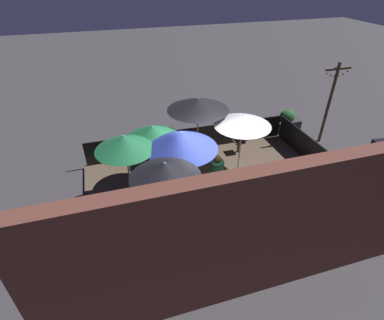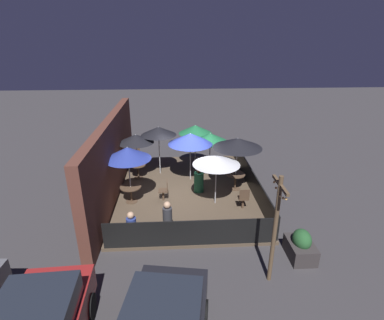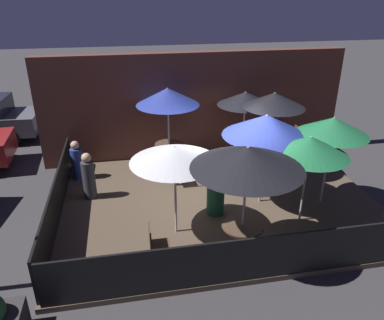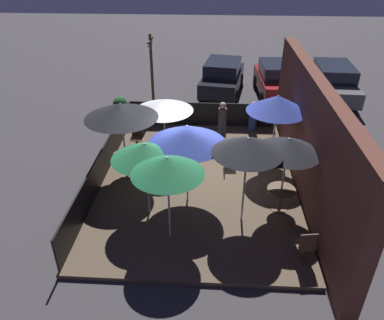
% 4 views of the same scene
% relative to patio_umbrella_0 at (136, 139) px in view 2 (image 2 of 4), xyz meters
% --- Properties ---
extents(ground_plane, '(60.00, 60.00, 0.00)m').
position_rel_patio_umbrella_0_xyz_m(ground_plane, '(-1.37, -2.34, -2.16)').
color(ground_plane, '#383538').
extents(patio_deck, '(8.12, 5.98, 0.12)m').
position_rel_patio_umbrella_0_xyz_m(patio_deck, '(-1.37, -2.34, -2.10)').
color(patio_deck, brown).
rests_on(patio_deck, ground_plane).
extents(building_wall, '(9.72, 0.36, 3.44)m').
position_rel_patio_umbrella_0_xyz_m(building_wall, '(-1.37, 0.88, -0.43)').
color(building_wall, brown).
rests_on(building_wall, ground_plane).
extents(fence_front, '(7.92, 0.05, 0.95)m').
position_rel_patio_umbrella_0_xyz_m(fence_front, '(-1.37, -5.28, -1.56)').
color(fence_front, black).
rests_on(fence_front, patio_deck).
extents(fence_side_left, '(0.05, 5.78, 0.95)m').
position_rel_patio_umbrella_0_xyz_m(fence_side_left, '(-5.39, -2.34, -1.56)').
color(fence_side_left, black).
rests_on(fence_side_left, patio_deck).
extents(patio_umbrella_0, '(1.71, 1.71, 2.24)m').
position_rel_patio_umbrella_0_xyz_m(patio_umbrella_0, '(0.00, 0.00, 0.00)').
color(patio_umbrella_0, '#B2B2B7').
rests_on(patio_umbrella_0, patio_deck).
extents(patio_umbrella_1, '(1.87, 1.87, 2.46)m').
position_rel_patio_umbrella_0_xyz_m(patio_umbrella_1, '(-2.36, 0.04, 0.17)').
color(patio_umbrella_1, '#B2B2B7').
rests_on(patio_umbrella_1, patio_deck).
extents(patio_umbrella_2, '(2.16, 2.16, 2.45)m').
position_rel_patio_umbrella_0_xyz_m(patio_umbrella_2, '(-1.46, -4.57, 0.20)').
color(patio_umbrella_2, '#B2B2B7').
rests_on(patio_umbrella_2, patio_deck).
extents(patio_umbrella_3, '(1.75, 1.75, 2.15)m').
position_rel_patio_umbrella_0_xyz_m(patio_umbrella_3, '(0.32, -3.58, -0.11)').
color(patio_umbrella_3, '#B2B2B7').
rests_on(patio_umbrella_3, patio_deck).
extents(patio_umbrella_4, '(2.10, 2.10, 2.36)m').
position_rel_patio_umbrella_0_xyz_m(patio_umbrella_4, '(-0.33, -2.57, 0.06)').
color(patio_umbrella_4, '#B2B2B7').
rests_on(patio_umbrella_4, patio_deck).
extents(patio_umbrella_5, '(1.74, 1.74, 2.47)m').
position_rel_patio_umbrella_0_xyz_m(patio_umbrella_5, '(0.47, -1.06, 0.22)').
color(patio_umbrella_5, '#B2B2B7').
rests_on(patio_umbrella_5, patio_deck).
extents(patio_umbrella_6, '(1.91, 1.91, 2.12)m').
position_rel_patio_umbrella_0_xyz_m(patio_umbrella_6, '(-2.67, -3.49, -0.10)').
color(patio_umbrella_6, '#B2B2B7').
rests_on(patio_umbrella_6, patio_deck).
extents(patio_umbrella_7, '(1.71, 1.71, 2.31)m').
position_rel_patio_umbrella_0_xyz_m(patio_umbrella_7, '(1.23, -2.91, 0.05)').
color(patio_umbrella_7, '#B2B2B7').
rests_on(patio_umbrella_7, patio_deck).
extents(dining_table_0, '(0.77, 0.77, 0.70)m').
position_rel_patio_umbrella_0_xyz_m(dining_table_0, '(-0.00, 0.00, -1.49)').
color(dining_table_0, '#4C3828').
rests_on(dining_table_0, patio_deck).
extents(dining_table_1, '(0.88, 0.88, 0.72)m').
position_rel_patio_umbrella_0_xyz_m(dining_table_1, '(-2.36, 0.04, -1.47)').
color(dining_table_1, '#4C3828').
rests_on(dining_table_1, patio_deck).
extents(dining_table_2, '(0.86, 0.86, 0.75)m').
position_rel_patio_umbrella_0_xyz_m(dining_table_2, '(-1.46, -4.57, -1.44)').
color(dining_table_2, '#4C3828').
rests_on(dining_table_2, patio_deck).
extents(patio_chair_0, '(0.45, 0.45, 0.90)m').
position_rel_patio_umbrella_0_xyz_m(patio_chair_0, '(1.90, 0.28, -1.55)').
color(patio_chair_0, '#4C3828').
rests_on(patio_chair_0, patio_deck).
extents(patio_chair_1, '(0.42, 0.42, 0.92)m').
position_rel_patio_umbrella_0_xyz_m(patio_chair_1, '(-2.30, -1.37, -1.53)').
color(patio_chair_1, '#4C3828').
rests_on(patio_chair_1, patio_deck).
extents(patio_chair_2, '(0.40, 0.40, 0.93)m').
position_rel_patio_umbrella_0_xyz_m(patio_chair_2, '(-3.21, -4.56, -1.53)').
color(patio_chair_2, '#4C3828').
rests_on(patio_chair_2, patio_deck).
extents(patron_0, '(0.46, 0.46, 1.28)m').
position_rel_patio_umbrella_0_xyz_m(patron_0, '(-4.68, -1.54, -1.44)').
color(patron_0, '#333338').
rests_on(patron_0, patio_deck).
extents(patron_1, '(0.55, 0.55, 1.14)m').
position_rel_patio_umbrella_0_xyz_m(patron_1, '(-1.60, -2.88, -1.54)').
color(patron_1, '#236642').
rests_on(patron_1, patio_deck).
extents(patron_2, '(0.46, 0.46, 1.16)m').
position_rel_patio_umbrella_0_xyz_m(patron_2, '(-5.08, -0.35, -1.50)').
color(patron_2, navy).
rests_on(patron_2, patio_deck).
extents(planter_box, '(1.10, 0.77, 1.00)m').
position_rel_patio_umbrella_0_xyz_m(planter_box, '(-6.03, -5.80, -1.73)').
color(planter_box, '#332D2D').
rests_on(planter_box, ground_plane).
extents(light_post, '(1.10, 0.12, 3.35)m').
position_rel_patio_umbrella_0_xyz_m(light_post, '(-6.93, -4.53, -0.26)').
color(light_post, brown).
rests_on(light_post, ground_plane).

